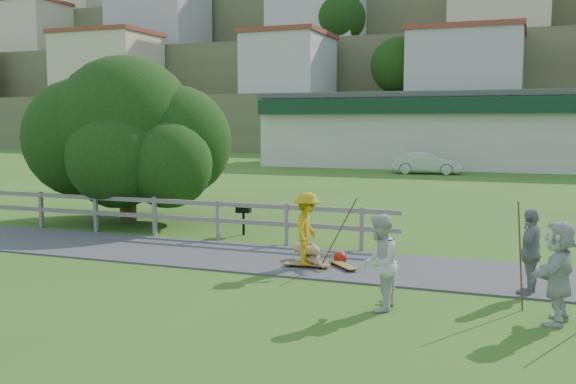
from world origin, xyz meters
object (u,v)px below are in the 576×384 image
object	(u,v)px
spectator_d	(558,272)
spectator_b	(531,252)
bbq	(244,220)
skater_rider	(307,233)
skater_fallen	(310,253)
spectator_a	(380,263)
tree	(127,160)
car_silver	(427,163)

from	to	relation	value
spectator_d	spectator_b	bearing A→B (deg)	-151.08
spectator_b	bbq	world-z (taller)	spectator_b
spectator_d	bbq	xyz separation A→B (m)	(-8.03, 5.56, -0.41)
skater_rider	spectator_b	distance (m)	4.60
skater_fallen	spectator_a	bearing A→B (deg)	-92.70
spectator_b	spectator_d	xyz separation A→B (m)	(0.41, -1.62, 0.02)
spectator_d	bbq	distance (m)	9.78
tree	spectator_a	bearing A→B (deg)	-35.15
skater_rider	skater_fallen	xyz separation A→B (m)	(-0.04, 0.33, -0.52)
skater_fallen	spectator_b	xyz separation A→B (m)	(4.61, -0.90, 0.54)
skater_fallen	skater_rider	bearing A→B (deg)	-123.65
spectator_d	tree	size ratio (longest dim) A/B	0.23
spectator_b	bbq	distance (m)	8.59
spectator_b	tree	xyz separation A→B (m)	(-12.20, 4.98, 1.15)
spectator_a	bbq	size ratio (longest dim) A/B	1.96
spectator_b	skater_fallen	bearing A→B (deg)	-85.15
skater_rider	spectator_b	xyz separation A→B (m)	(4.57, -0.57, 0.02)
spectator_b	bbq	bearing A→B (deg)	-101.41
skater_fallen	spectator_d	bearing A→B (deg)	-67.30
skater_rider	skater_fallen	world-z (taller)	skater_rider
skater_rider	spectator_d	world-z (taller)	spectator_d
skater_rider	car_silver	size ratio (longest dim) A/B	0.39
skater_fallen	spectator_b	bearing A→B (deg)	-51.68
spectator_b	tree	bearing A→B (deg)	-96.27
spectator_d	car_silver	xyz separation A→B (m)	(-6.25, 28.74, -0.16)
spectator_b	car_silver	xyz separation A→B (m)	(-5.85, 27.12, -0.13)
skater_rider	car_silver	bearing A→B (deg)	-3.39
skater_fallen	tree	xyz separation A→B (m)	(-7.60, 4.08, 1.69)
spectator_a	spectator_d	bearing A→B (deg)	94.97
spectator_b	spectator_a	bearing A→B (deg)	-35.93
skater_fallen	car_silver	world-z (taller)	car_silver
spectator_b	car_silver	world-z (taller)	spectator_b
spectator_b	bbq	xyz separation A→B (m)	(-7.62, 3.94, -0.39)
skater_rider	skater_fallen	bearing A→B (deg)	0.79
skater_fallen	spectator_b	distance (m)	4.73
spectator_b	car_silver	distance (m)	27.75
spectator_a	car_silver	distance (m)	29.23
spectator_b	spectator_d	bearing A→B (deg)	30.05
spectator_a	spectator_b	world-z (taller)	spectator_a
car_silver	tree	xyz separation A→B (m)	(-6.36, -22.14, 1.29)
spectator_b	spectator_d	world-z (taller)	spectator_d
spectator_b	spectator_d	distance (m)	1.67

